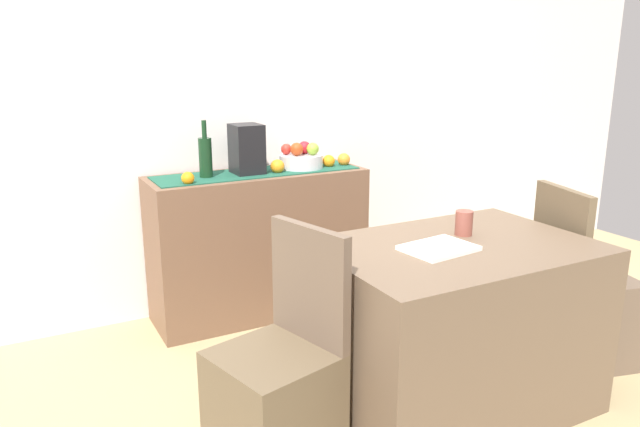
# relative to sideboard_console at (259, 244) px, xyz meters

# --- Properties ---
(ground_plane) EXTENTS (6.40, 6.40, 0.02)m
(ground_plane) POSITION_rel_sideboard_console_xyz_m (0.11, -0.92, -0.43)
(ground_plane) COLOR tan
(ground_plane) RESTS_ON ground
(room_wall_rear) EXTENTS (6.40, 0.06, 2.70)m
(room_wall_rear) POSITION_rel_sideboard_console_xyz_m (0.11, 0.26, 0.93)
(room_wall_rear) COLOR silver
(room_wall_rear) RESTS_ON ground
(sideboard_console) EXTENTS (1.25, 0.42, 0.85)m
(sideboard_console) POSITION_rel_sideboard_console_xyz_m (0.00, 0.00, 0.00)
(sideboard_console) COLOR brown
(sideboard_console) RESTS_ON ground
(table_runner) EXTENTS (1.17, 0.32, 0.01)m
(table_runner) POSITION_rel_sideboard_console_xyz_m (0.00, 0.00, 0.43)
(table_runner) COLOR #1B513D
(table_runner) RESTS_ON sideboard_console
(fruit_bowl) EXTENTS (0.26, 0.26, 0.08)m
(fruit_bowl) POSITION_rel_sideboard_console_xyz_m (0.28, 0.00, 0.47)
(fruit_bowl) COLOR silver
(fruit_bowl) RESTS_ON table_runner
(apple_right) EXTENTS (0.08, 0.08, 0.08)m
(apple_right) POSITION_rel_sideboard_console_xyz_m (0.24, -0.02, 0.55)
(apple_right) COLOR #AF3D17
(apple_right) RESTS_ON fruit_bowl
(apple_rear) EXTENTS (0.07, 0.07, 0.07)m
(apple_rear) POSITION_rel_sideboard_console_xyz_m (0.31, 0.02, 0.55)
(apple_rear) COLOR red
(apple_rear) RESTS_ON fruit_bowl
(apple_front) EXTENTS (0.06, 0.06, 0.06)m
(apple_front) POSITION_rel_sideboard_console_xyz_m (0.20, 0.04, 0.54)
(apple_front) COLOR red
(apple_front) RESTS_ON fruit_bowl
(apple_upper) EXTENTS (0.07, 0.07, 0.07)m
(apple_upper) POSITION_rel_sideboard_console_xyz_m (0.33, -0.04, 0.54)
(apple_upper) COLOR #86B035
(apple_upper) RESTS_ON fruit_bowl
(wine_bottle) EXTENTS (0.07, 0.07, 0.31)m
(wine_bottle) POSITION_rel_sideboard_console_xyz_m (-0.30, 0.00, 0.54)
(wine_bottle) COLOR #14331A
(wine_bottle) RESTS_ON sideboard_console
(coffee_maker) EXTENTS (0.16, 0.18, 0.28)m
(coffee_maker) POSITION_rel_sideboard_console_xyz_m (-0.06, 0.00, 0.56)
(coffee_maker) COLOR black
(coffee_maker) RESTS_ON sideboard_console
(orange_loose_far) EXTENTS (0.07, 0.07, 0.07)m
(orange_loose_far) POSITION_rel_sideboard_console_xyz_m (-0.44, -0.12, 0.46)
(orange_loose_far) COLOR orange
(orange_loose_far) RESTS_ON sideboard_console
(orange_loose_end) EXTENTS (0.07, 0.07, 0.07)m
(orange_loose_end) POSITION_rel_sideboard_console_xyz_m (0.45, -0.03, 0.46)
(orange_loose_end) COLOR orange
(orange_loose_end) RESTS_ON sideboard_console
(orange_loose_near_bowl) EXTENTS (0.08, 0.08, 0.08)m
(orange_loose_near_bowl) POSITION_rel_sideboard_console_xyz_m (0.55, -0.03, 0.46)
(orange_loose_near_bowl) COLOR orange
(orange_loose_near_bowl) RESTS_ON sideboard_console
(orange_loose_mid) EXTENTS (0.08, 0.08, 0.08)m
(orange_loose_mid) POSITION_rel_sideboard_console_xyz_m (0.10, -0.06, 0.46)
(orange_loose_mid) COLOR orange
(orange_loose_mid) RESTS_ON sideboard_console
(dining_table) EXTENTS (1.13, 0.78, 0.74)m
(dining_table) POSITION_rel_sideboard_console_xyz_m (0.36, -1.31, -0.05)
(dining_table) COLOR brown
(dining_table) RESTS_ON ground
(open_book) EXTENTS (0.30, 0.24, 0.02)m
(open_book) POSITION_rel_sideboard_console_xyz_m (0.24, -1.33, 0.32)
(open_book) COLOR white
(open_book) RESTS_ON dining_table
(coffee_cup) EXTENTS (0.08, 0.08, 0.11)m
(coffee_cup) POSITION_rel_sideboard_console_xyz_m (0.47, -1.21, 0.37)
(coffee_cup) COLOR brown
(coffee_cup) RESTS_ON dining_table
(chair_near_window) EXTENTS (0.49, 0.49, 0.90)m
(chair_near_window) POSITION_rel_sideboard_console_xyz_m (-0.48, -1.31, -0.16)
(chair_near_window) COLOR brown
(chair_near_window) RESTS_ON ground
(chair_by_corner) EXTENTS (0.49, 0.49, 0.90)m
(chair_by_corner) POSITION_rel_sideboard_console_xyz_m (1.19, -1.31, -0.16)
(chair_by_corner) COLOR brown
(chair_by_corner) RESTS_ON ground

